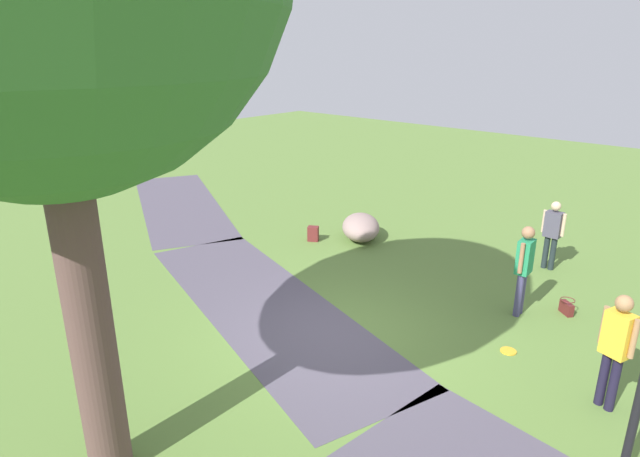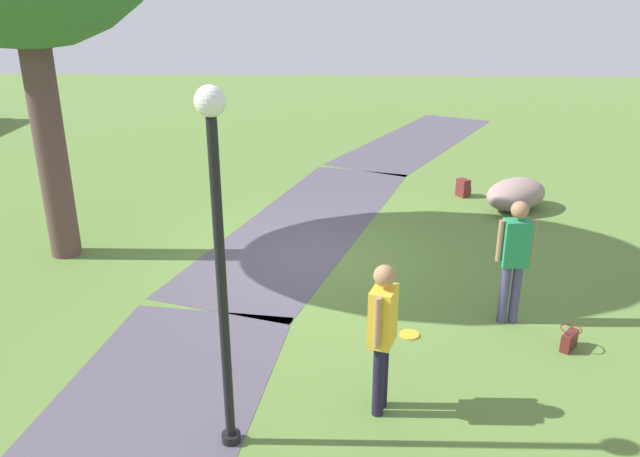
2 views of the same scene
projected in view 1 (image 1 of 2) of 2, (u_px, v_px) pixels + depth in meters
The scene contains 10 objects.
ground_plane at pixel (333, 334), 9.74m from camera, with size 48.00×48.00×0.00m, color #5C7D38.
footpath_segment_mid at pixel (265, 305), 10.81m from camera, with size 8.34×4.62×0.01m.
footpath_segment_far at pixel (180, 204), 17.58m from camera, with size 8.20×5.75×0.01m.
lawn_boulder at pixel (361, 227), 14.38m from camera, with size 1.75×1.81×0.67m.
woman_with_handbag at pixel (524, 264), 10.12m from camera, with size 0.26×0.52×1.81m.
man_near_boulder at pixel (616, 344), 7.47m from camera, with size 0.50×0.34×1.79m.
passerby_on_path at pixel (552, 231), 12.28m from camera, with size 0.52×0.25×1.64m.
handbag_on_grass at pixel (567, 307), 10.44m from camera, with size 0.38×0.38×0.31m.
backpack_by_boulder at pixel (313, 234), 14.30m from camera, with size 0.34×0.35×0.40m.
frisbee_on_grass at pixel (508, 351), 9.20m from camera, with size 0.27×0.27×0.02m.
Camera 1 is at (-5.54, 6.53, 5.02)m, focal length 30.07 mm.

